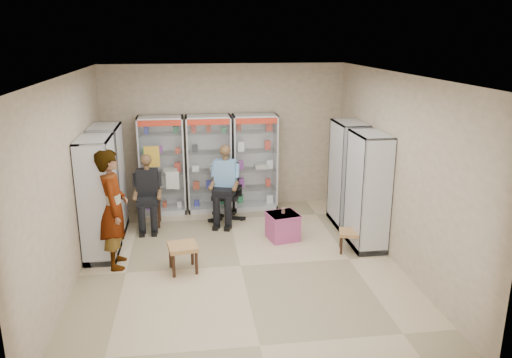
{
  "coord_description": "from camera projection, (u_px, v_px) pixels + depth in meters",
  "views": [
    {
      "loc": [
        -0.74,
        -7.24,
        3.56
      ],
      "look_at": [
        0.34,
        0.7,
        1.23
      ],
      "focal_mm": 35.0,
      "sensor_mm": 36.0,
      "label": 1
    }
  ],
  "objects": [
    {
      "name": "cabinet_left_near",
      "position": [
        99.0,
        199.0,
        8.07
      ],
      "size": [
        0.9,
        0.5,
        2.0
      ],
      "primitive_type": "cube",
      "rotation": [
        0.0,
        0.0,
        -1.57
      ],
      "color": "#B8BBC0",
      "rests_on": "floor"
    },
    {
      "name": "woven_stool_a",
      "position": [
        350.0,
        241.0,
        8.47
      ],
      "size": [
        0.45,
        0.45,
        0.36
      ],
      "primitive_type": "cube",
      "rotation": [
        0.0,
        0.0,
        -0.27
      ],
      "color": "#A06B43",
      "rests_on": "floor"
    },
    {
      "name": "pink_trunk",
      "position": [
        283.0,
        226.0,
        8.96
      ],
      "size": [
        0.59,
        0.58,
        0.48
      ],
      "primitive_type": "cube",
      "rotation": [
        0.0,
        0.0,
        0.21
      ],
      "color": "#B94A96",
      "rests_on": "floor"
    },
    {
      "name": "cabinet_back_right",
      "position": [
        255.0,
        162.0,
        10.37
      ],
      "size": [
        0.9,
        0.5,
        2.0
      ],
      "primitive_type": "cube",
      "color": "silver",
      "rests_on": "floor"
    },
    {
      "name": "wooden_chair",
      "position": [
        149.0,
        202.0,
        9.55
      ],
      "size": [
        0.42,
        0.42,
        0.94
      ],
      "primitive_type": "cube",
      "color": "black",
      "rests_on": "floor"
    },
    {
      "name": "cabinet_right_near",
      "position": [
        367.0,
        191.0,
        8.46
      ],
      "size": [
        0.9,
        0.5,
        2.0
      ],
      "primitive_type": "cube",
      "rotation": [
        0.0,
        0.0,
        1.57
      ],
      "color": "#9EA0A4",
      "rests_on": "floor"
    },
    {
      "name": "floor",
      "position": [
        241.0,
        266.0,
        7.98
      ],
      "size": [
        6.0,
        6.0,
        0.0
      ],
      "primitive_type": "plane",
      "color": "#C4AE88",
      "rests_on": "ground"
    },
    {
      "name": "cabinet_back_left",
      "position": [
        162.0,
        165.0,
        10.12
      ],
      "size": [
        0.9,
        0.5,
        2.0
      ],
      "primitive_type": "cube",
      "color": "#A5A8AC",
      "rests_on": "floor"
    },
    {
      "name": "seated_shopkeeper",
      "position": [
        226.0,
        186.0,
        9.71
      ],
      "size": [
        0.63,
        0.76,
        1.44
      ],
      "primitive_type": null,
      "rotation": [
        0.0,
        0.0,
        -0.27
      ],
      "color": "#70B2DE",
      "rests_on": "floor"
    },
    {
      "name": "office_chair",
      "position": [
        226.0,
        193.0,
        9.8
      ],
      "size": [
        0.76,
        0.76,
        1.13
      ],
      "primitive_type": "cube",
      "rotation": [
        0.0,
        0.0,
        -0.27
      ],
      "color": "black",
      "rests_on": "floor"
    },
    {
      "name": "cabinet_left_far",
      "position": [
        109.0,
        180.0,
        9.12
      ],
      "size": [
        0.9,
        0.5,
        2.0
      ],
      "primitive_type": "cube",
      "rotation": [
        0.0,
        0.0,
        -1.57
      ],
      "color": "#AAACB1",
      "rests_on": "floor"
    },
    {
      "name": "cabinet_right_far",
      "position": [
        347.0,
        174.0,
        9.51
      ],
      "size": [
        0.9,
        0.5,
        2.0
      ],
      "primitive_type": "cube",
      "rotation": [
        0.0,
        0.0,
        1.57
      ],
      "color": "#A9AAB0",
      "rests_on": "floor"
    },
    {
      "name": "room_shell",
      "position": [
        240.0,
        145.0,
        7.43
      ],
      "size": [
        5.02,
        6.02,
        3.01
      ],
      "color": "#C2AD90",
      "rests_on": "ground"
    },
    {
      "name": "tea_glass",
      "position": [
        283.0,
        211.0,
        8.91
      ],
      "size": [
        0.07,
        0.07,
        0.1
      ],
      "primitive_type": "cylinder",
      "color": "#531A07",
      "rests_on": "pink_trunk"
    },
    {
      "name": "woven_stool_b",
      "position": [
        183.0,
        258.0,
        7.75
      ],
      "size": [
        0.5,
        0.5,
        0.44
      ],
      "primitive_type": "cube",
      "rotation": [
        0.0,
        0.0,
        0.17
      ],
      "color": "#A17544",
      "rests_on": "floor"
    },
    {
      "name": "seated_customer",
      "position": [
        148.0,
        193.0,
        9.44
      ],
      "size": [
        0.44,
        0.6,
        1.34
      ],
      "primitive_type": null,
      "color": "black",
      "rests_on": "floor"
    },
    {
      "name": "cabinet_back_mid",
      "position": [
        209.0,
        164.0,
        10.25
      ],
      "size": [
        0.9,
        0.5,
        2.0
      ],
      "primitive_type": "cube",
      "color": "#A4A7AC",
      "rests_on": "floor"
    },
    {
      "name": "standing_man",
      "position": [
        113.0,
        209.0,
        7.74
      ],
      "size": [
        0.52,
        0.74,
        1.9
      ],
      "primitive_type": "imported",
      "rotation": [
        0.0,
        0.0,
        1.67
      ],
      "color": "gray",
      "rests_on": "floor"
    }
  ]
}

